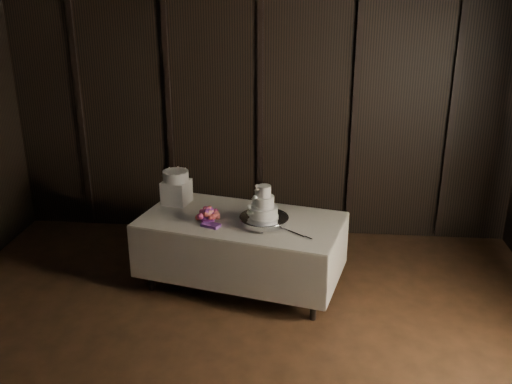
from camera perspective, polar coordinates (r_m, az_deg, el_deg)
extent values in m
cube|color=black|center=(6.84, 0.46, 7.83)|extent=(6.04, 0.04, 3.04)
cube|color=beige|center=(5.70, -1.50, -2.73)|extent=(2.16, 1.46, 0.01)
cube|color=white|center=(5.87, -1.47, -6.31)|extent=(1.99, 1.31, 0.71)
cylinder|color=silver|center=(5.53, 0.79, -2.94)|extent=(0.63, 0.63, 0.09)
cylinder|color=white|center=(5.49, 0.80, -1.99)|extent=(0.27, 0.27, 0.11)
cylinder|color=white|center=(5.45, 0.81, -0.96)|extent=(0.20, 0.20, 0.11)
cylinder|color=white|center=(5.41, 0.81, 0.10)|extent=(0.13, 0.13, 0.11)
cube|color=white|center=(6.11, -7.95, 0.01)|extent=(0.31, 0.31, 0.25)
cylinder|color=white|center=(6.05, -8.03, 1.60)|extent=(0.34, 0.34, 0.11)
cube|color=silver|center=(5.39, 3.75, -4.07)|extent=(0.30, 0.26, 0.01)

